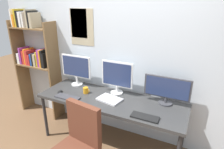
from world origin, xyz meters
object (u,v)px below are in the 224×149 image
Objects in this scene: bookshelf at (34,51)px; monitor_left at (76,68)px; computer_mouse at (60,92)px; keyboard_left at (67,97)px; keyboard_right at (145,117)px; laptop_closed at (110,99)px; monitor_right at (167,89)px; coffee_mug at (86,90)px; monitor_center at (117,76)px; desk at (110,103)px.

monitor_left is at bearing -1.15° from bookshelf.
bookshelf is at bearing 156.16° from computer_mouse.
bookshelf is 5.21× the size of keyboard_left.
keyboard_right is 0.60m from laptop_closed.
coffee_mug is (-1.12, -0.20, -0.16)m from monitor_right.
monitor_center is at bearing -0.65° from bookshelf.
monitor_center is 0.71m from monitor_right.
monitor_center reaches higher than computer_mouse.
monitor_center is 4.55× the size of coffee_mug.
keyboard_right is (-0.15, -0.44, -0.20)m from monitor_right.
bookshelf is 19.75× the size of computer_mouse.
coffee_mug is at bearing -174.26° from laptop_closed.
bookshelf is 3.93× the size of monitor_center.
monitor_right is (0.71, 0.21, 0.26)m from desk.
keyboard_left is 0.22m from computer_mouse.
bookshelf is at bearing 168.04° from keyboard_right.
computer_mouse is at bearing -169.36° from desk.
monitor_right is (0.71, 0.00, -0.06)m from monitor_center.
bookshelf is 5.93× the size of laptop_closed.
laptop_closed is 3.02× the size of coffee_mug.
desk is 0.78m from computer_mouse.
computer_mouse is at bearing -99.23° from monitor_left.
monitor_right is at bearing 16.69° from desk.
monitor_center is (1.61, -0.02, -0.18)m from bookshelf.
laptop_closed is at bearing -18.61° from monitor_left.
keyboard_left is at bearing -22.67° from computer_mouse.
desk is at bearing 22.33° from keyboard_left.
coffee_mug reaches higher than laptop_closed.
computer_mouse is (-0.77, -0.14, 0.07)m from desk.
monitor_center is 1.49× the size of keyboard_right.
keyboard_left is 0.29m from coffee_mug.
monitor_right is 0.77m from laptop_closed.
monitor_center is at bearing -180.00° from monitor_right.
desk is at bearing -90.00° from monitor_center.
computer_mouse is at bearing 157.33° from keyboard_left.
monitor_center is at bearing 38.30° from keyboard_left.
keyboard_left is at bearing -141.70° from monitor_center.
desk is 1.71m from bookshelf.
monitor_center is 0.35m from laptop_closed.
keyboard_left is at bearing -148.90° from laptop_closed.
keyboard_left is 0.60m from laptop_closed.
monitor_left is 4.88× the size of coffee_mug.
laptop_closed is (0.77, 0.12, -0.00)m from computer_mouse.
monitor_right reaches higher than keyboard_left.
keyboard_right is 1.33m from computer_mouse.
laptop_closed is (0.71, -0.24, -0.27)m from monitor_left.
keyboard_left is at bearing 180.00° from keyboard_right.
desk is 4.26× the size of monitor_center.
computer_mouse is (0.85, -0.37, -0.44)m from bookshelf.
computer_mouse is (-1.33, 0.09, 0.01)m from keyboard_right.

